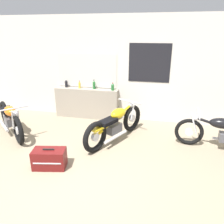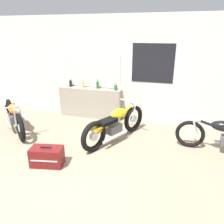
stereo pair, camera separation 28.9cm
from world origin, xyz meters
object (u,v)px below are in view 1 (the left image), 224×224
Objects in this scene: motorcycle_orange at (10,118)px; motorcycle_yellow at (115,124)px; bottle_leftmost at (66,84)px; hard_case_darkred at (49,159)px; bottle_left_center at (80,85)px; bottle_right_center at (113,87)px; bottle_center at (94,85)px.

motorcycle_yellow is at bearing 5.00° from motorcycle_orange.
bottle_leftmost reaches higher than hard_case_darkred.
hard_case_darkred is (-0.95, -1.34, -0.22)m from motorcycle_yellow.
bottle_left_center is 0.34× the size of hard_case_darkred.
motorcycle_orange is at bearing -175.00° from motorcycle_yellow.
bottle_leftmost reaches higher than bottle_right_center.
bottle_center is at bearing 3.66° from bottle_left_center.
motorcycle_orange is at bearing -119.25° from bottle_leftmost.
bottle_right_center is at bearing -1.49° from bottle_left_center.
bottle_center is 2.72m from hard_case_darkred.
bottle_center is 0.55m from bottle_right_center.
bottle_left_center reaches higher than motorcycle_orange.
bottle_center reaches higher than bottle_leftmost.
bottle_center is at bearing 88.41° from hard_case_darkred.
bottle_left_center is at bearing -4.55° from bottle_leftmost.
bottle_right_center is (0.96, -0.03, -0.00)m from bottle_left_center.
bottle_right_center is 2.70m from motorcycle_orange.
bottle_center reaches higher than motorcycle_yellow.
bottle_leftmost is at bearing 177.59° from bottle_right_center.
motorcycle_orange is at bearing 145.20° from hard_case_darkred.
motorcycle_yellow is (0.34, -1.21, -0.56)m from bottle_right_center.
bottle_leftmost is 0.84m from bottle_center.
hard_case_darkred is at bearing -91.59° from bottle_center.
hard_case_darkred is at bearing -125.50° from motorcycle_yellow.
bottle_leftmost is at bearing 175.45° from bottle_left_center.
hard_case_darkred is at bearing -34.80° from motorcycle_orange.
bottle_leftmost is 1.38m from bottle_right_center.
bottle_center is 0.40× the size of hard_case_darkred.
bottle_leftmost is at bearing 143.44° from motorcycle_yellow.
bottle_leftmost is 2.21m from motorcycle_yellow.
bottle_left_center is 0.84× the size of bottle_center.
bottle_leftmost is 1.81m from motorcycle_orange.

